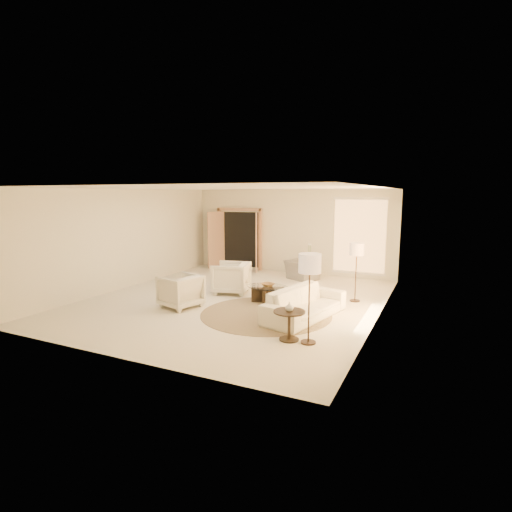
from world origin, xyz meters
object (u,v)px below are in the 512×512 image
at_px(end_table, 289,320).
at_px(end_vase, 289,307).
at_px(side_table, 309,268).
at_px(floor_lamp_near, 357,252).
at_px(armchair_right, 180,289).
at_px(coffee_table, 268,292).
at_px(armchair_left, 231,276).
at_px(bowl, 268,285).
at_px(floor_lamp_far, 310,268).
at_px(side_vase, 310,257).
at_px(sofa, 305,303).
at_px(accent_chair, 302,267).

bearing_deg(end_table, end_vase, 0.00).
bearing_deg(side_table, floor_lamp_near, -49.45).
bearing_deg(armchair_right, coffee_table, 143.00).
distance_m(armchair_left, end_vase, 3.75).
bearing_deg(armchair_right, armchair_left, -178.69).
bearing_deg(coffee_table, bowl, 14.04).
bearing_deg(end_table, armchair_left, 135.19).
relative_size(armchair_left, bowl, 2.96).
xyz_separation_m(armchair_right, floor_lamp_far, (3.46, -0.93, 0.96)).
distance_m(coffee_table, side_vase, 3.24).
distance_m(sofa, side_table, 4.21).
xyz_separation_m(armchair_right, side_vase, (1.74, 4.50, 0.25)).
relative_size(armchair_right, end_table, 1.46).
height_order(armchair_left, side_table, armchair_left).
xyz_separation_m(sofa, side_table, (-1.19, 4.04, 0.00)).
bearing_deg(side_vase, bowl, -90.91).
relative_size(coffee_table, side_vase, 5.20).
distance_m(accent_chair, floor_lamp_far, 5.54).
height_order(coffee_table, end_vase, end_vase).
distance_m(sofa, floor_lamp_far, 1.83).
bearing_deg(coffee_table, side_vase, 89.09).
bearing_deg(coffee_table, side_table, 89.09).
xyz_separation_m(armchair_left, bowl, (1.26, -0.41, -0.02)).
bearing_deg(end_vase, bowl, 122.10).
height_order(sofa, end_vase, end_vase).
bearing_deg(floor_lamp_near, coffee_table, -153.04).
xyz_separation_m(floor_lamp_near, bowl, (-1.95, -0.99, -0.81)).
height_order(armchair_left, side_vase, armchair_left).
bearing_deg(coffee_table, accent_chair, 91.87).
distance_m(armchair_right, floor_lamp_near, 4.37).
bearing_deg(armchair_left, sofa, 50.47).
bearing_deg(floor_lamp_far, floor_lamp_near, 86.76).
height_order(armchair_right, bowl, armchair_right).
height_order(end_table, floor_lamp_far, floor_lamp_far).
bearing_deg(accent_chair, side_vase, -87.19).
xyz_separation_m(accent_chair, side_vase, (0.15, 0.31, 0.28)).
xyz_separation_m(coffee_table, side_table, (0.05, 3.21, 0.08)).
height_order(side_table, side_vase, side_vase).
distance_m(side_table, floor_lamp_far, 5.80).
bearing_deg(bowl, sofa, -33.76).
bearing_deg(end_vase, accent_chair, 106.24).
bearing_deg(coffee_table, floor_lamp_near, 26.96).
height_order(floor_lamp_near, end_vase, floor_lamp_near).
bearing_deg(end_vase, armchair_left, 135.19).
distance_m(accent_chair, side_vase, 0.44).
bearing_deg(side_vase, end_vase, -76.07).
xyz_separation_m(armchair_left, end_table, (2.66, -2.64, -0.08)).
bearing_deg(coffee_table, end_table, -57.90).
xyz_separation_m(coffee_table, bowl, (0.00, 0.00, 0.19)).
distance_m(coffee_table, side_table, 3.21).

